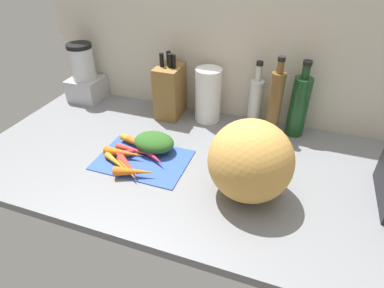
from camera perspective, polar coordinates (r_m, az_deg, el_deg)
name	(u,v)px	position (r cm, az deg, el deg)	size (l,w,h in cm)	color
ground_plane	(208,166)	(116.70, 2.78, -3.86)	(170.00, 80.00, 3.00)	slate
wall_back	(239,47)	(135.41, 8.24, 16.57)	(170.00, 3.00, 60.00)	beige
cutting_board	(143,159)	(117.80, -8.67, -2.69)	(32.40, 22.75, 0.80)	#2D51B7
carrot_0	(139,150)	(120.07, -9.25, -1.06)	(2.22, 2.22, 16.68)	red
carrot_1	(128,170)	(111.20, -11.20, -4.48)	(2.56, 2.56, 12.02)	orange
carrot_2	(134,172)	(109.28, -10.10, -4.83)	(3.45, 3.45, 13.82)	orange
carrot_3	(117,163)	(115.18, -13.00, -3.29)	(2.27, 2.27, 13.62)	orange
carrot_4	(129,167)	(111.92, -11.09, -3.97)	(3.18, 3.18, 12.69)	red
carrot_5	(140,145)	(122.35, -9.13, -0.12)	(2.88, 2.88, 13.27)	orange
carrot_6	(136,150)	(119.83, -9.75, -1.10)	(2.55, 2.55, 11.65)	#B2264C
carrot_7	(136,142)	(124.26, -9.86, 0.39)	(2.86, 2.86, 13.52)	orange
carrot_8	(137,151)	(119.42, -9.63, -1.25)	(2.48, 2.48, 17.00)	red
carrot_9	(153,156)	(115.80, -6.86, -2.19)	(2.64, 2.64, 13.25)	#B2264C
carrot_10	(124,153)	(118.52, -11.89, -1.56)	(3.46, 3.46, 14.57)	orange
carrot_greens_pile	(154,143)	(119.54, -6.78, 0.23)	(15.20, 11.69, 6.43)	#2D6023
winter_squash	(250,161)	(96.90, 10.23, -2.97)	(25.45, 24.40, 25.44)	gold
knife_block	(170,91)	(140.19, -3.90, 9.33)	(10.07, 13.78, 27.83)	olive
blender_appliance	(85,76)	(162.49, -18.37, 11.26)	(14.54, 14.54, 26.68)	#B2B2B7
paper_towel_roll	(208,95)	(136.24, 2.85, 8.57)	(10.74, 10.74, 22.87)	white
bottle_0	(255,101)	(134.94, 11.07, 7.38)	(5.36, 5.36, 27.59)	silver
bottle_1	(275,103)	(128.64, 14.34, 7.01)	(5.34, 5.34, 31.97)	brown
bottle_2	(299,105)	(132.03, 18.32, 6.47)	(7.09, 7.09, 30.33)	#19421E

